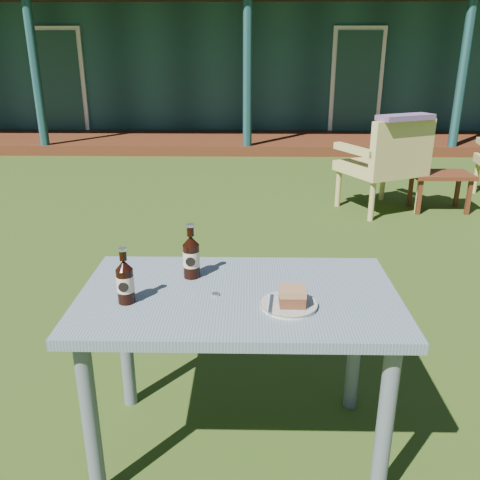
{
  "coord_description": "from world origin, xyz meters",
  "views": [
    {
      "loc": [
        0.04,
        -3.32,
        1.57
      ],
      "look_at": [
        0.0,
        -1.3,
        0.82
      ],
      "focal_mm": 38.0,
      "sensor_mm": 36.0,
      "label": 1
    }
  ],
  "objects_px": {
    "cafe_table": "(239,316)",
    "cola_bottle_near": "(191,256)",
    "cola_bottle_far": "(125,281)",
    "armchair_left": "(387,160)",
    "cake_slice": "(292,296)",
    "plate": "(289,304)",
    "side_table": "(441,178)"
  },
  "relations": [
    {
      "from": "cake_slice",
      "to": "cola_bottle_near",
      "type": "distance_m",
      "value": 0.46
    },
    {
      "from": "plate",
      "to": "cola_bottle_near",
      "type": "relative_size",
      "value": 0.91
    },
    {
      "from": "armchair_left",
      "to": "cake_slice",
      "type": "bearing_deg",
      "value": -109.47
    },
    {
      "from": "cake_slice",
      "to": "armchair_left",
      "type": "distance_m",
      "value": 3.71
    },
    {
      "from": "side_table",
      "to": "cola_bottle_far",
      "type": "bearing_deg",
      "value": -124.44
    },
    {
      "from": "armchair_left",
      "to": "side_table",
      "type": "relative_size",
      "value": 1.61
    },
    {
      "from": "cola_bottle_near",
      "to": "side_table",
      "type": "xyz_separation_m",
      "value": [
        2.21,
        3.31,
        -0.47
      ]
    },
    {
      "from": "cola_bottle_near",
      "to": "cola_bottle_far",
      "type": "distance_m",
      "value": 0.31
    },
    {
      "from": "plate",
      "to": "cola_bottle_far",
      "type": "height_order",
      "value": "cola_bottle_far"
    },
    {
      "from": "plate",
      "to": "cake_slice",
      "type": "height_order",
      "value": "cake_slice"
    },
    {
      "from": "cola_bottle_near",
      "to": "cola_bottle_far",
      "type": "xyz_separation_m",
      "value": [
        -0.21,
        -0.22,
        -0.01
      ]
    },
    {
      "from": "cake_slice",
      "to": "side_table",
      "type": "bearing_deg",
      "value": 62.85
    },
    {
      "from": "plate",
      "to": "armchair_left",
      "type": "relative_size",
      "value": 0.21
    },
    {
      "from": "cafe_table",
      "to": "cake_slice",
      "type": "xyz_separation_m",
      "value": [
        0.19,
        -0.12,
        0.15
      ]
    },
    {
      "from": "cola_bottle_far",
      "to": "armchair_left",
      "type": "bearing_deg",
      "value": 62.13
    },
    {
      "from": "cake_slice",
      "to": "cola_bottle_far",
      "type": "bearing_deg",
      "value": 176.95
    },
    {
      "from": "cafe_table",
      "to": "cola_bottle_near",
      "type": "bearing_deg",
      "value": 143.84
    },
    {
      "from": "armchair_left",
      "to": "cola_bottle_far",
      "type": "bearing_deg",
      "value": -117.87
    },
    {
      "from": "plate",
      "to": "side_table",
      "type": "xyz_separation_m",
      "value": [
        1.84,
        3.56,
        -0.39
      ]
    },
    {
      "from": "cafe_table",
      "to": "cola_bottle_near",
      "type": "xyz_separation_m",
      "value": [
        -0.19,
        0.14,
        0.19
      ]
    },
    {
      "from": "cola_bottle_far",
      "to": "armchair_left",
      "type": "distance_m",
      "value": 3.92
    },
    {
      "from": "cafe_table",
      "to": "cola_bottle_far",
      "type": "xyz_separation_m",
      "value": [
        -0.4,
        -0.08,
        0.19
      ]
    },
    {
      "from": "cake_slice",
      "to": "armchair_left",
      "type": "relative_size",
      "value": 0.1
    },
    {
      "from": "cola_bottle_near",
      "to": "cola_bottle_far",
      "type": "bearing_deg",
      "value": -133.49
    },
    {
      "from": "armchair_left",
      "to": "side_table",
      "type": "distance_m",
      "value": 0.63
    },
    {
      "from": "plate",
      "to": "armchair_left",
      "type": "height_order",
      "value": "armchair_left"
    },
    {
      "from": "cake_slice",
      "to": "cafe_table",
      "type": "bearing_deg",
      "value": 148.8
    },
    {
      "from": "side_table",
      "to": "cola_bottle_near",
      "type": "bearing_deg",
      "value": -123.74
    },
    {
      "from": "cake_slice",
      "to": "armchair_left",
      "type": "height_order",
      "value": "armchair_left"
    },
    {
      "from": "plate",
      "to": "cola_bottle_near",
      "type": "height_order",
      "value": "cola_bottle_near"
    },
    {
      "from": "cola_bottle_far",
      "to": "side_table",
      "type": "xyz_separation_m",
      "value": [
        2.42,
        3.53,
        -0.46
      ]
    },
    {
      "from": "cafe_table",
      "to": "armchair_left",
      "type": "relative_size",
      "value": 1.24
    }
  ]
}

